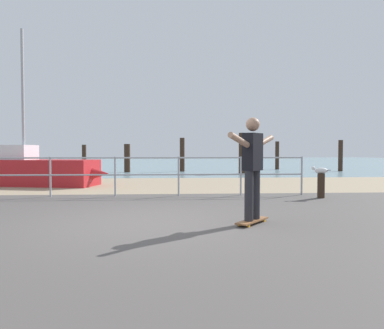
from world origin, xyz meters
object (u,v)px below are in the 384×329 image
skateboarder (253,162)px  seagull (321,170)px  bollard_short (321,186)px  skateboard (252,221)px  sailboat (36,171)px

skateboarder → seagull: bearing=52.3°
bollard_short → seagull: (-0.02, 0.00, 0.40)m
skateboard → skateboarder: skateboarder is taller
skateboarder → bollard_short: bearing=52.0°
skateboarder → seagull: skateboarder is taller
skateboard → skateboarder: bearing=166.0°
skateboard → seagull: (2.45, 3.16, 0.65)m
skateboard → seagull: size_ratio=1.54×
bollard_short → seagull: size_ratio=1.32×
sailboat → skateboarder: (5.87, -7.08, 0.49)m
sailboat → seagull: (8.31, -3.92, 0.19)m
sailboat → bollard_short: 9.21m
bollard_short → sailboat: bearing=154.8°
skateboarder → bollard_short: skateboarder is taller
skateboarder → sailboat: bearing=129.6°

